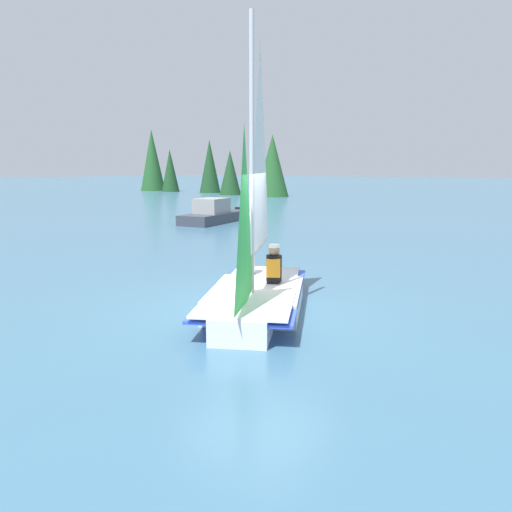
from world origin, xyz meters
The scene contains 6 objects.
ground_plane centered at (0.00, 0.00, 0.00)m, with size 260.00×260.00×0.00m, color #38607A.
sailboat_main centered at (-0.02, 0.04, 0.66)m, with size 3.40×4.27×5.07m.
sailor_helm centered at (0.00, 0.56, 0.63)m, with size 0.41×0.42×1.16m.
sailor_crew centered at (-0.90, 0.87, 0.63)m, with size 0.41×0.42×1.16m.
motorboat_distant centered at (-10.80, 10.66, 0.41)m, with size 2.41×4.76×1.17m.
treeline_shore centered at (-30.77, 30.86, 2.86)m, with size 20.76×4.46×6.87m.
Camera 1 is at (5.46, -7.04, 2.60)m, focal length 35.00 mm.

